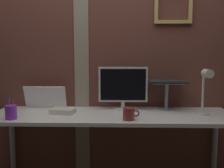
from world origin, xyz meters
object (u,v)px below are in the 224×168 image
Objects in this scene: laptop at (166,75)px; pen_cup at (11,112)px; whiteboard_panel at (45,97)px; coffee_mug at (129,114)px; monitor at (123,86)px; desk_lamp at (205,87)px.

laptop is 1.95× the size of pen_cup.
whiteboard_panel is 0.90m from coffee_mug.
pen_cup is at bearing -179.99° from coffee_mug.
monitor is 0.99m from pen_cup.
laptop is at bearing 10.68° from monitor.
desk_lamp is at bearing 5.57° from pen_cup.
coffee_mug is (-0.64, -0.15, -0.20)m from desk_lamp.
pen_cup is (-1.57, -0.15, -0.19)m from desk_lamp.
pen_cup reaches higher than coffee_mug.
whiteboard_panel is (-0.74, 0.04, -0.11)m from monitor.
whiteboard_panel is at bearing 177.29° from monitor.
whiteboard_panel is at bearing -177.94° from laptop.
monitor reaches higher than coffee_mug.
whiteboard_panel is at bearing 169.14° from desk_lamp.
laptop reaches higher than coffee_mug.
pen_cup is at bearing -156.37° from monitor.
desk_lamp is at bearing 13.54° from coffee_mug.
monitor is at bearing 160.69° from desk_lamp.
coffee_mug is at bearing -83.86° from monitor.
whiteboard_panel is 1.45m from desk_lamp.
coffee_mug is (-0.36, -0.47, -0.27)m from laptop.
whiteboard_panel is (-1.15, -0.04, -0.21)m from laptop.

